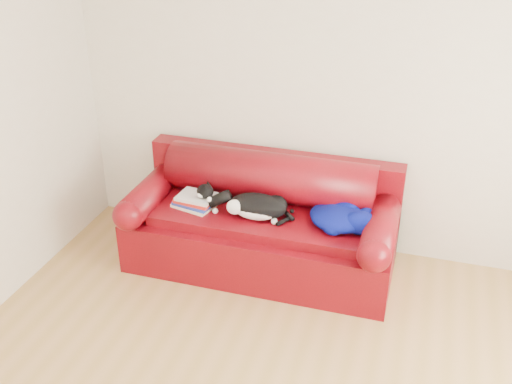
{
  "coord_description": "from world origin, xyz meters",
  "views": [
    {
      "loc": [
        0.61,
        -2.43,
        2.81
      ],
      "look_at": [
        -0.55,
        1.35,
        0.74
      ],
      "focal_mm": 42.0,
      "sensor_mm": 36.0,
      "label": 1
    }
  ],
  "objects_px": {
    "sofa_base": "(261,239)",
    "blanket": "(342,217)",
    "book_stack": "(196,201)",
    "cat": "(257,207)"
  },
  "relations": [
    {
      "from": "cat",
      "to": "blanket",
      "type": "height_order",
      "value": "cat"
    },
    {
      "from": "sofa_base",
      "to": "cat",
      "type": "relative_size",
      "value": 3.2
    },
    {
      "from": "book_stack",
      "to": "blanket",
      "type": "relative_size",
      "value": 0.65
    },
    {
      "from": "sofa_base",
      "to": "book_stack",
      "type": "bearing_deg",
      "value": -171.74
    },
    {
      "from": "sofa_base",
      "to": "book_stack",
      "type": "xyz_separation_m",
      "value": [
        -0.52,
        -0.08,
        0.31
      ]
    },
    {
      "from": "sofa_base",
      "to": "blanket",
      "type": "xyz_separation_m",
      "value": [
        0.64,
        -0.03,
        0.33
      ]
    },
    {
      "from": "book_stack",
      "to": "blanket",
      "type": "bearing_deg",
      "value": 2.21
    },
    {
      "from": "sofa_base",
      "to": "book_stack",
      "type": "relative_size",
      "value": 5.84
    },
    {
      "from": "book_stack",
      "to": "cat",
      "type": "height_order",
      "value": "cat"
    },
    {
      "from": "blanket",
      "to": "cat",
      "type": "bearing_deg",
      "value": -173.81
    }
  ]
}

